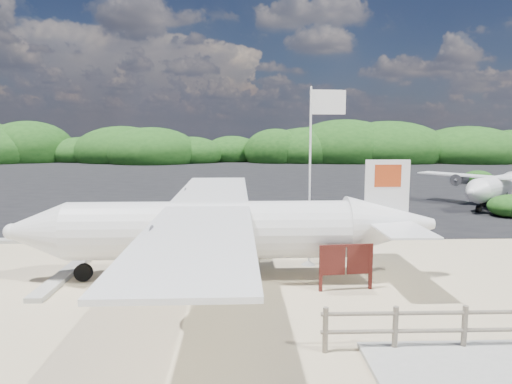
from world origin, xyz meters
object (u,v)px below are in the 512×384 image
Objects in this scene: crew_b at (184,230)px; aircraft_small at (129,180)px; aircraft_large at (361,192)px; baggage_cart at (196,267)px; flagpole at (308,265)px; crew_a at (88,237)px; signboard at (345,290)px; crew_c at (320,229)px.

aircraft_small is at bearing -56.10° from crew_b.
baggage_cart is at bearing 60.11° from aircraft_large.
flagpole is at bearing 171.50° from crew_b.
baggage_cart is at bearing 174.60° from crew_a.
baggage_cart is at bearing -178.01° from flagpole.
aircraft_small is (-20.00, 9.13, 0.00)m from aircraft_large.
aircraft_small is (-9.17, 28.40, 0.00)m from baggage_cart.
crew_a is (-8.80, 3.87, 0.78)m from signboard.
signboard is 4.39m from crew_c.
crew_b is 0.20× the size of aircraft_small.
crew_a is 0.20× the size of aircraft_small.
crew_b is at bearing -153.06° from crew_a.
signboard is at bearing -17.30° from baggage_cart.
flagpole reaches higher than aircraft_small.
flagpole is at bearing 99.36° from signboard.
flagpole reaches higher than aircraft_large.
flagpole is 5.14m from crew_b.
signboard is 33.84m from aircraft_small.
crew_c is at bearing 69.90° from aircraft_large.
aircraft_large is at bearing -108.13° from crew_b.
crew_a reaches higher than signboard.
crew_b is at bearing 117.06° from baggage_cart.
baggage_cart is 2.46m from crew_b.
aircraft_large is (14.95, 17.88, -0.78)m from crew_a.
baggage_cart is 5.06m from crew_c.
baggage_cart is at bearing 146.13° from signboard.
aircraft_small is (-13.85, 30.88, 0.00)m from signboard.
crew_c reaches higher than baggage_cart.
flagpole is 20.33m from aircraft_large.
aircraft_large is (6.88, 19.13, 0.00)m from flagpole.
signboard reaches higher than baggage_cart.
baggage_cart is 0.15× the size of aircraft_large.
flagpole is at bearing 75.60° from aircraft_small.
aircraft_small is at bearing 114.92° from flagpole.
aircraft_large is (11.50, 17.03, -0.80)m from crew_b.
flagpole reaches higher than baggage_cart.
signboard is 0.22× the size of aircraft_small.
baggage_cart is at bearing 68.58° from aircraft_small.
baggage_cart is at bearing 122.34° from crew_b.
crew_c is (-0.04, 4.29, 0.93)m from signboard.
aircraft_large reaches higher than signboard.
baggage_cart is 3.96m from flagpole.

